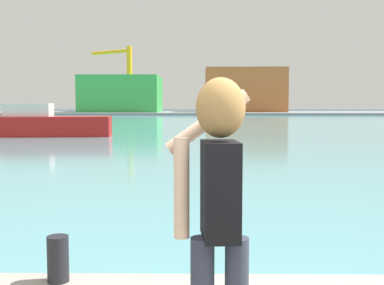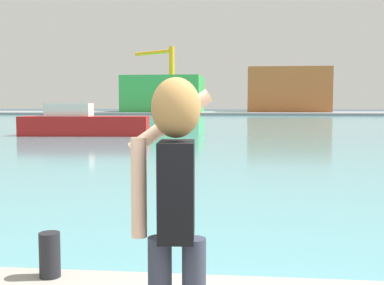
% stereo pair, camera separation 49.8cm
% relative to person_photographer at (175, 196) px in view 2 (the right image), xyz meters
% --- Properties ---
extents(ground_plane, '(220.00, 220.00, 0.00)m').
position_rel_person_photographer_xyz_m(ground_plane, '(0.72, 49.67, -1.73)').
color(ground_plane, '#334751').
extents(harbor_water, '(140.00, 100.00, 0.02)m').
position_rel_person_photographer_xyz_m(harbor_water, '(0.72, 51.67, -1.72)').
color(harbor_water, '#599EA8').
rests_on(harbor_water, ground_plane).
extents(far_shore_dock, '(140.00, 20.00, 0.44)m').
position_rel_person_photographer_xyz_m(far_shore_dock, '(0.72, 91.67, -1.51)').
color(far_shore_dock, gray).
rests_on(far_shore_dock, ground_plane).
extents(person_photographer, '(0.53, 0.55, 1.74)m').
position_rel_person_photographer_xyz_m(person_photographer, '(0.00, 0.00, 0.00)').
color(person_photographer, '#2D3342').
rests_on(person_photographer, quay_promenade).
extents(harbor_bollard, '(0.19, 0.19, 0.41)m').
position_rel_person_photographer_xyz_m(harbor_bollard, '(-1.37, 1.46, -0.86)').
color(harbor_bollard, black).
rests_on(harbor_bollard, quay_promenade).
extents(boat_moored, '(8.76, 3.00, 2.19)m').
position_rel_person_photographer_xyz_m(boat_moored, '(-10.47, 29.24, -0.89)').
color(boat_moored, '#B21919').
rests_on(boat_moored, harbor_water).
extents(warehouse_left, '(14.92, 13.75, 6.95)m').
position_rel_person_photographer_xyz_m(warehouse_left, '(-15.13, 92.50, 2.19)').
color(warehouse_left, green).
rests_on(warehouse_left, far_shore_dock).
extents(warehouse_right, '(15.62, 8.65, 8.59)m').
position_rel_person_photographer_xyz_m(warehouse_right, '(9.17, 93.37, 3.01)').
color(warehouse_right, '#B26633').
rests_on(warehouse_right, far_shore_dock).
extents(port_crane, '(8.70, 6.37, 12.26)m').
position_rel_person_photographer_xyz_m(port_crane, '(-14.05, 88.56, 6.34)').
color(port_crane, yellow).
rests_on(port_crane, far_shore_dock).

